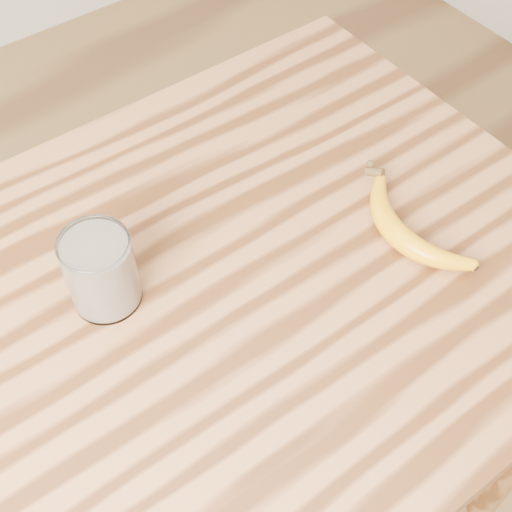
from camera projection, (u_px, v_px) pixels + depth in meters
room at (120, 13)px, 0.58m from camera, size 4.04×4.04×2.70m
table at (180, 364)px, 1.04m from camera, size 1.20×0.80×0.90m
smoothie_glass at (101, 271)px, 0.91m from camera, size 0.09×0.09×0.12m
banana at (398, 236)px, 1.00m from camera, size 0.12×0.29×0.04m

